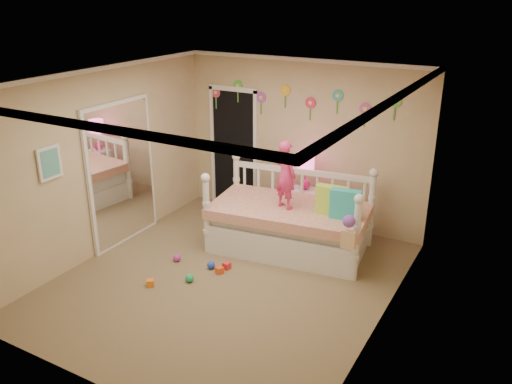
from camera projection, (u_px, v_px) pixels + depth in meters
The scene contains 18 objects.
floor at pixel (227, 280), 6.90m from camera, with size 4.00×4.50×0.01m, color #7F684C.
ceiling at pixel (222, 79), 5.96m from camera, with size 4.00×4.50×0.01m, color white.
back_wall at pixel (302, 143), 8.26m from camera, with size 4.00×0.01×2.60m, color tan.
left_wall at pixel (103, 162), 7.34m from camera, with size 0.01×4.50×2.60m, color tan.
right_wall at pixel (387, 220), 5.52m from camera, with size 0.01×4.50×2.60m, color tan.
crown_molding at pixel (222, 82), 5.97m from camera, with size 4.00×4.50×0.06m, color white, non-canonical shape.
daybed at pixel (290, 210), 7.52m from camera, with size 2.24×1.20×1.21m, color white, non-canonical shape.
pillow_turquoise at pixel (345, 204), 7.01m from camera, with size 0.40×0.14×0.40m, color #2AD4C0.
pillow_lime at pixel (332, 200), 7.14m from camera, with size 0.42×0.16×0.40m, color #BDE345.
child at pixel (285, 175), 7.26m from camera, with size 0.35×0.23×0.97m, color #E83478.
nightstand at pixel (304, 209), 8.25m from camera, with size 0.40×0.30×0.67m, color white.
table_lamp at pixel (306, 165), 7.99m from camera, with size 0.27×0.27×0.59m.
closet_doorway at pixel (234, 148), 8.91m from camera, with size 0.90×0.04×2.07m, color black.
flower_decals at pixel (298, 101), 8.06m from camera, with size 3.40×0.02×0.50m, color #B2668C, non-canonical shape.
mirror_closet at pixel (122, 173), 7.65m from camera, with size 0.07×1.30×2.10m, color white.
wall_picture at pixel (49, 163), 6.50m from camera, with size 0.05×0.34×0.42m, color white.
hanging_bag at pixel (348, 233), 6.52m from camera, with size 0.20×0.16×0.36m, color beige, non-canonical shape.
toy_scatter at pixel (193, 269), 7.06m from camera, with size 0.80×1.30×0.11m, color #996666, non-canonical shape.
Camera 1 is at (3.27, -5.06, 3.57)m, focal length 37.18 mm.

